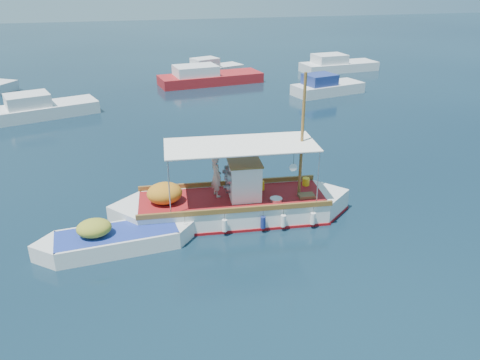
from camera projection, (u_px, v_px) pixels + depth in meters
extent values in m
plane|color=black|center=(253.00, 217.00, 18.30)|extent=(160.00, 160.00, 0.00)
cube|color=white|center=(232.00, 210.00, 18.18)|extent=(7.24, 2.89, 1.04)
cube|color=white|center=(140.00, 217.00, 17.67)|extent=(2.36, 2.36, 1.04)
cube|color=white|center=(320.00, 203.00, 18.69)|extent=(2.36, 2.36, 1.04)
cube|color=maroon|center=(232.00, 217.00, 18.31)|extent=(7.34, 2.98, 0.17)
cube|color=maroon|center=(232.00, 198.00, 17.97)|extent=(7.23, 2.70, 0.06)
cube|color=brown|center=(228.00, 183.00, 19.00)|extent=(7.17, 0.64, 0.19)
cube|color=brown|center=(237.00, 210.00, 16.86)|extent=(7.17, 0.64, 0.19)
cube|color=white|center=(244.00, 180.00, 17.74)|extent=(1.22, 1.31, 1.42)
cube|color=brown|center=(244.00, 162.00, 17.44)|extent=(1.33, 1.41, 0.06)
cylinder|color=slate|center=(229.00, 178.00, 17.26)|extent=(0.24, 0.49, 0.47)
cylinder|color=slate|center=(227.00, 171.00, 17.81)|extent=(0.24, 0.49, 0.47)
cylinder|color=slate|center=(228.00, 187.00, 17.75)|extent=(0.24, 0.49, 0.47)
cylinder|color=brown|center=(302.00, 136.00, 17.37)|extent=(0.12, 0.12, 4.72)
cylinder|color=brown|center=(282.00, 147.00, 17.42)|extent=(1.70, 0.20, 0.08)
cylinder|color=silver|center=(168.00, 166.00, 18.12)|extent=(0.04, 0.04, 2.13)
cylinder|color=silver|center=(169.00, 188.00, 16.25)|extent=(0.04, 0.04, 2.13)
cylinder|color=silver|center=(302.00, 158.00, 18.90)|extent=(0.04, 0.04, 2.13)
cylinder|color=silver|center=(318.00, 178.00, 17.03)|extent=(0.04, 0.04, 2.13)
cube|color=white|center=(241.00, 145.00, 17.13)|extent=(5.73, 2.68, 0.04)
ellipsoid|color=orange|center=(165.00, 193.00, 17.44)|extent=(1.40, 1.22, 0.79)
cube|color=yellow|center=(261.00, 186.00, 18.53)|extent=(0.25, 0.19, 0.38)
cylinder|color=yellow|center=(306.00, 182.00, 18.94)|extent=(0.30, 0.30, 0.32)
cube|color=brown|center=(306.00, 196.00, 18.01)|extent=(0.64, 0.47, 0.11)
cylinder|color=#B2B2B2|center=(276.00, 200.00, 17.71)|extent=(0.51, 0.51, 0.11)
cylinder|color=white|center=(293.00, 168.00, 16.74)|extent=(0.28, 0.05, 0.28)
cylinder|color=white|center=(185.00, 229.00, 16.68)|extent=(0.20, 0.20, 0.45)
cylinder|color=navy|center=(263.00, 222.00, 17.09)|extent=(0.20, 0.20, 0.45)
cylinder|color=white|center=(313.00, 218.00, 17.36)|extent=(0.20, 0.20, 0.45)
imported|color=#B8A898|center=(216.00, 176.00, 17.79)|extent=(0.52, 0.67, 1.64)
cube|color=white|center=(118.00, 242.00, 16.24)|extent=(4.22, 1.99, 0.80)
cube|color=white|center=(55.00, 252.00, 15.64)|extent=(1.59, 1.59, 0.80)
cube|color=white|center=(176.00, 232.00, 16.85)|extent=(1.59, 1.59, 0.80)
cube|color=navy|center=(117.00, 232.00, 16.08)|extent=(4.21, 1.81, 0.04)
ellipsoid|color=#A0A02D|center=(94.00, 228.00, 15.75)|extent=(1.26, 1.07, 0.59)
cube|color=silver|center=(46.00, 112.00, 30.84)|extent=(6.95, 4.36, 1.00)
cube|color=silver|center=(27.00, 100.00, 30.00)|extent=(3.13, 2.77, 0.80)
cube|color=#A61B1E|center=(211.00, 80.00, 39.66)|extent=(8.98, 4.10, 1.00)
cube|color=silver|center=(196.00, 70.00, 38.84)|extent=(3.79, 2.88, 0.80)
cube|color=silver|center=(328.00, 90.00, 36.37)|extent=(5.95, 3.51, 1.00)
cube|color=navy|center=(320.00, 79.00, 35.65)|extent=(2.63, 2.36, 0.80)
cube|color=silver|center=(339.00, 68.00, 44.66)|extent=(7.54, 3.39, 1.00)
cube|color=silver|center=(330.00, 59.00, 43.95)|extent=(3.15, 2.52, 0.80)
cube|color=silver|center=(213.00, 72.00, 42.89)|extent=(5.89, 3.86, 1.00)
cube|color=silver|center=(205.00, 63.00, 42.09)|extent=(2.68, 2.38, 0.80)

